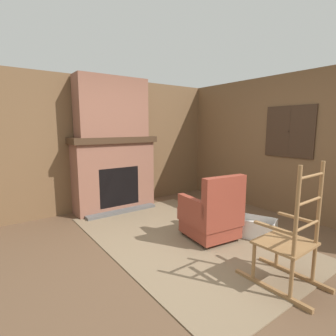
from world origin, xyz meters
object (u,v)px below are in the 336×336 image
at_px(storage_case, 129,133).
at_px(laundry_basket, 257,228).
at_px(rocking_chair, 289,245).
at_px(firewood_stack, 214,207).
at_px(oil_lamp_vase, 93,131).
at_px(armchair, 212,216).

bearing_deg(storage_case, laundry_basket, 16.29).
bearing_deg(laundry_basket, rocking_chair, -40.08).
height_order(firewood_stack, storage_case, storage_case).
xyz_separation_m(laundry_basket, oil_lamp_vase, (-2.46, -1.43, 1.35)).
bearing_deg(laundry_basket, firewood_stack, 164.84).
distance_m(armchair, firewood_stack, 1.22).
relative_size(laundry_basket, oil_lamp_vase, 1.94).
xyz_separation_m(armchair, laundry_basket, (0.34, 0.57, -0.21)).
xyz_separation_m(firewood_stack, laundry_basket, (1.14, -0.31, 0.04)).
bearing_deg(armchair, oil_lamp_vase, 28.68).
height_order(firewood_stack, oil_lamp_vase, oil_lamp_vase).
height_order(oil_lamp_vase, storage_case, oil_lamp_vase).
bearing_deg(oil_lamp_vase, storage_case, 89.99).
bearing_deg(rocking_chair, laundry_basket, -41.63).
relative_size(armchair, oil_lamp_vase, 3.12).
bearing_deg(firewood_stack, rocking_chair, -27.40).
bearing_deg(storage_case, rocking_chair, -0.26).
xyz_separation_m(armchair, rocking_chair, (1.21, -0.16, 0.08)).
xyz_separation_m(firewood_stack, storage_case, (-1.32, -1.03, 1.34)).
bearing_deg(storage_case, armchair, 3.99).
bearing_deg(armchair, rocking_chair, 178.85).
distance_m(laundry_basket, storage_case, 2.87).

